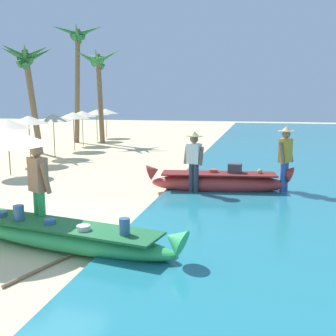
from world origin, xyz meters
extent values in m
plane|color=beige|center=(0.00, 0.00, 0.00)|extent=(80.00, 80.00, 0.00)
ellipsoid|color=#38B760|center=(1.11, -0.68, 0.22)|extent=(4.37, 1.52, 0.43)
cone|color=#38B760|center=(3.18, -1.08, 0.48)|extent=(0.48, 0.50, 0.50)
cube|color=#1E6435|center=(1.11, -0.68, 0.43)|extent=(3.70, 1.40, 0.04)
cylinder|color=#386699|center=(2.34, -0.95, 0.57)|extent=(0.17, 0.17, 0.29)
cylinder|color=silver|center=(1.61, -0.89, 0.48)|extent=(0.23, 0.23, 0.10)
cylinder|color=#386699|center=(0.90, -0.70, 0.48)|extent=(0.20, 0.20, 0.10)
cylinder|color=#386699|center=(0.26, -0.63, 0.58)|extent=(0.19, 0.19, 0.29)
ellipsoid|color=red|center=(3.32, 4.15, 0.27)|extent=(3.75, 1.19, 0.55)
cone|color=red|center=(1.54, 3.92, 0.60)|extent=(0.46, 0.48, 0.50)
cone|color=red|center=(5.10, 4.37, 0.60)|extent=(0.46, 0.48, 0.50)
cube|color=maroon|center=(3.32, 4.15, 0.55)|extent=(3.17, 1.13, 0.04)
sphere|color=tan|center=(4.41, 4.34, 0.62)|extent=(0.14, 0.14, 0.14)
cube|color=#424247|center=(3.74, 4.30, 0.68)|extent=(0.37, 0.33, 0.27)
cylinder|color=#B74C38|center=(3.16, 4.24, 0.60)|extent=(0.24, 0.24, 0.10)
cylinder|color=#333842|center=(2.76, 3.68, 0.44)|extent=(0.14, 0.14, 0.88)
cylinder|color=#333842|center=(2.63, 3.73, 0.44)|extent=(0.14, 0.14, 0.88)
cube|color=silver|center=(2.70, 3.70, 1.14)|extent=(0.41, 0.33, 0.53)
cylinder|color=brown|center=(2.91, 3.61, 1.09)|extent=(0.15, 0.21, 0.49)
cylinder|color=brown|center=(2.47, 3.76, 1.09)|extent=(0.15, 0.21, 0.49)
sphere|color=brown|center=(2.70, 3.70, 1.53)|extent=(0.22, 0.22, 0.22)
cylinder|color=tan|center=(2.70, 3.70, 1.61)|extent=(0.44, 0.44, 0.02)
cone|color=tan|center=(2.70, 3.70, 1.68)|extent=(0.26, 0.26, 0.12)
cylinder|color=green|center=(0.38, -0.20, 0.45)|extent=(0.14, 0.14, 0.90)
cylinder|color=green|center=(0.50, -0.27, 0.45)|extent=(0.14, 0.14, 0.90)
cube|color=#9E7051|center=(0.44, -0.23, 1.21)|extent=(0.42, 0.37, 0.63)
cylinder|color=#9E7051|center=(0.25, -0.10, 1.16)|extent=(0.18, 0.22, 0.57)
cylinder|color=#9E7051|center=(0.65, -0.33, 1.16)|extent=(0.18, 0.22, 0.57)
sphere|color=#9E7051|center=(0.44, -0.23, 1.65)|extent=(0.22, 0.22, 0.22)
cylinder|color=#3D5BA8|center=(5.10, 4.41, 0.45)|extent=(0.14, 0.14, 0.89)
cylinder|color=#3D5BA8|center=(5.02, 4.30, 0.45)|extent=(0.14, 0.14, 0.89)
cube|color=gold|center=(5.06, 4.36, 1.21)|extent=(0.38, 0.42, 0.63)
cylinder|color=#9E7051|center=(5.20, 4.54, 1.16)|extent=(0.22, 0.19, 0.58)
cylinder|color=#9E7051|center=(4.95, 4.15, 1.16)|extent=(0.22, 0.19, 0.58)
sphere|color=#9E7051|center=(5.06, 4.36, 1.64)|extent=(0.22, 0.22, 0.22)
cylinder|color=tan|center=(5.06, 4.36, 1.72)|extent=(0.44, 0.44, 0.02)
cone|color=tan|center=(5.06, 4.36, 1.79)|extent=(0.26, 0.26, 0.12)
cylinder|color=#8E6B47|center=(-3.89, 5.29, 0.95)|extent=(0.04, 0.04, 1.90)
cone|color=beige|center=(-3.89, 5.29, 1.75)|extent=(1.60, 1.60, 0.32)
cylinder|color=#8E6B47|center=(-4.50, 7.58, 0.95)|extent=(0.04, 0.04, 1.90)
cone|color=beige|center=(-4.50, 7.58, 1.75)|extent=(1.60, 1.60, 0.32)
cylinder|color=#8E6B47|center=(-4.45, 9.45, 0.95)|extent=(0.04, 0.04, 1.90)
cone|color=beige|center=(-4.45, 9.45, 1.75)|extent=(1.60, 1.60, 0.32)
cylinder|color=#8E6B47|center=(-4.69, 11.92, 0.95)|extent=(0.04, 0.04, 1.90)
cone|color=beige|center=(-4.69, 11.92, 1.75)|extent=(1.60, 1.60, 0.32)
cylinder|color=#8E6B47|center=(-5.19, 14.04, 0.95)|extent=(0.04, 0.04, 1.90)
cone|color=beige|center=(-5.19, 14.04, 1.75)|extent=(1.60, 1.60, 0.32)
cylinder|color=#8E6B47|center=(-5.39, 16.55, 0.95)|extent=(0.04, 0.04, 1.90)
cone|color=beige|center=(-5.39, 16.55, 1.75)|extent=(1.60, 1.60, 0.32)
cylinder|color=#8E6B47|center=(-5.57, 18.58, 0.95)|extent=(0.04, 0.04, 1.90)
cone|color=beige|center=(-5.57, 18.58, 1.75)|extent=(1.60, 1.60, 0.32)
cylinder|color=brown|center=(-6.05, 10.52, 2.39)|extent=(0.81, 0.28, 4.81)
cone|color=#23602D|center=(-5.90, 10.55, 4.60)|extent=(1.56, 0.45, 0.92)
cone|color=#23602D|center=(-6.00, 10.92, 4.53)|extent=(1.40, 1.64, 1.14)
cone|color=#23602D|center=(-6.57, 10.90, 4.48)|extent=(1.18, 1.51, 1.20)
cone|color=#23602D|center=(-6.77, 10.52, 4.58)|extent=(1.66, 0.39, 0.98)
cone|color=#23602D|center=(-6.48, 10.12, 4.60)|extent=(0.93, 1.60, 0.93)
cone|color=#23602D|center=(-6.10, 10.19, 4.60)|extent=(1.09, 1.44, 0.91)
cylinder|color=brown|center=(-4.63, 15.32, 2.52)|extent=(0.43, 0.28, 5.05)
cone|color=#337F3D|center=(-4.21, 15.26, 4.84)|extent=(1.82, 0.56, 1.01)
cone|color=#337F3D|center=(-4.56, 15.81, 4.91)|extent=(0.87, 1.93, 0.82)
cone|color=#337F3D|center=(-5.10, 15.67, 4.90)|extent=(1.71, 1.59, 0.85)
cone|color=#337F3D|center=(-5.11, 15.02, 4.77)|extent=(1.67, 1.35, 1.19)
cone|color=#337F3D|center=(-4.55, 14.82, 4.83)|extent=(0.89, 1.90, 1.04)
cylinder|color=brown|center=(-6.03, 15.34, 3.22)|extent=(0.59, 0.28, 6.46)
cone|color=#287033|center=(-5.35, 15.40, 6.30)|extent=(1.95, 0.57, 0.86)
cone|color=#287033|center=(-5.71, 15.79, 6.25)|extent=(0.94, 1.78, 0.98)
cone|color=#287033|center=(-6.18, 15.62, 6.25)|extent=(1.37, 1.29, 0.97)
cone|color=#287033|center=(-6.33, 15.09, 6.29)|extent=(1.86, 1.23, 0.88)
cone|color=#287033|center=(-5.72, 14.92, 6.18)|extent=(0.86, 1.59, 1.13)
cylinder|color=#8E6B47|center=(1.23, -1.50, 0.03)|extent=(0.51, 1.47, 0.05)
ellipsoid|color=#2D60B7|center=(1.46, -0.77, 0.03)|extent=(0.40, 0.30, 0.03)
camera|label=1|loc=(4.37, -6.80, 2.58)|focal=43.35mm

